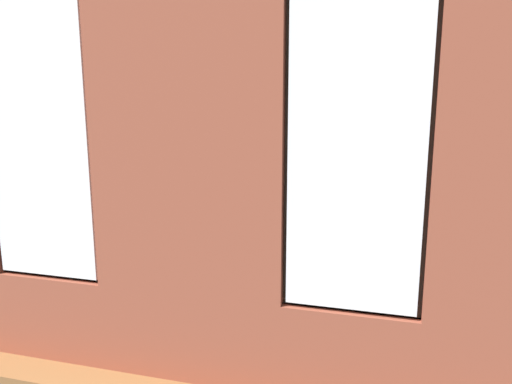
{
  "coord_description": "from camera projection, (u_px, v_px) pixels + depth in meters",
  "views": [
    {
      "loc": [
        -1.38,
        5.86,
        2.12
      ],
      "look_at": [
        0.14,
        0.4,
        0.96
      ],
      "focal_mm": 35.0,
      "sensor_mm": 36.0,
      "label": 1
    }
  ],
  "objects": [
    {
      "name": "media_console",
      "position": [
        95.0,
        221.0,
        7.12
      ],
      "size": [
        1.01,
        0.42,
        0.58
      ],
      "primitive_type": "cube",
      "color": "black",
      "rests_on": "ground_plane"
    },
    {
      "name": "coffee_table",
      "position": [
        249.0,
        221.0,
        6.74
      ],
      "size": [
        1.22,
        0.73,
        0.43
      ],
      "color": "tan",
      "rests_on": "ground_plane"
    },
    {
      "name": "candle_jar",
      "position": [
        275.0,
        212.0,
        6.75
      ],
      "size": [
        0.08,
        0.08,
        0.12
      ],
      "primitive_type": "cylinder",
      "color": "#B7333D",
      "rests_on": "coffee_table"
    },
    {
      "name": "table_plant_small",
      "position": [
        220.0,
        211.0,
        6.71
      ],
      "size": [
        0.1,
        0.1,
        0.18
      ],
      "color": "gray",
      "rests_on": "coffee_table"
    },
    {
      "name": "couch_left",
      "position": [
        486.0,
        271.0,
        5.02
      ],
      "size": [
        0.99,
        2.13,
        0.8
      ],
      "rotation": [
        0.0,
        0.0,
        1.51
      ],
      "color": "black",
      "rests_on": "ground_plane"
    },
    {
      "name": "couch_by_window",
      "position": [
        150.0,
        293.0,
        4.47
      ],
      "size": [
        1.89,
        0.87,
        0.8
      ],
      "color": "black",
      "rests_on": "ground_plane"
    },
    {
      "name": "potted_plant_between_couches",
      "position": [
        306.0,
        253.0,
        4.05
      ],
      "size": [
        1.15,
        1.07,
        1.43
      ],
      "color": "beige",
      "rests_on": "ground_plane"
    },
    {
      "name": "tv_flatscreen",
      "position": [
        92.0,
        174.0,
        6.99
      ],
      "size": [
        1.06,
        0.2,
        0.76
      ],
      "color": "black",
      "rests_on": "media_console"
    },
    {
      "name": "potted_plant_mid_room_small",
      "position": [
        364.0,
        208.0,
        7.0
      ],
      "size": [
        0.44,
        0.44,
        0.71
      ],
      "color": "#9E5638",
      "rests_on": "ground_plane"
    },
    {
      "name": "potted_plant_corner_near_left",
      "position": [
        468.0,
        193.0,
        7.52
      ],
      "size": [
        0.63,
        0.63,
        0.91
      ],
      "color": "beige",
      "rests_on": "ground_plane"
    },
    {
      "name": "papasan_chair",
      "position": [
        247.0,
        193.0,
        8.32
      ],
      "size": [
        1.05,
        1.05,
        0.68
      ],
      "color": "olive",
      "rests_on": "ground_plane"
    },
    {
      "name": "brick_wall_with_windows",
      "position": [
        185.0,
        151.0,
        3.41
      ],
      "size": [
        6.07,
        0.3,
        3.48
      ],
      "color": "brown",
      "rests_on": "ground_plane"
    },
    {
      "name": "potted_plant_near_tv",
      "position": [
        86.0,
        194.0,
        5.93
      ],
      "size": [
        1.14,
        1.27,
        1.34
      ],
      "color": "beige",
      "rests_on": "ground_plane"
    },
    {
      "name": "ground_plane",
      "position": [
        275.0,
        264.0,
        6.32
      ],
      "size": [
        6.67,
        6.19,
        0.1
      ],
      "primitive_type": "cube",
      "color": "brown"
    },
    {
      "name": "white_wall_right",
      "position": [
        52.0,
        120.0,
        6.56
      ],
      "size": [
        0.1,
        5.19,
        3.48
      ],
      "primitive_type": "cube",
      "color": "silver",
      "rests_on": "ground_plane"
    },
    {
      "name": "cup_ceramic",
      "position": [
        240.0,
        212.0,
        6.85
      ],
      "size": [
        0.07,
        0.07,
        0.08
      ],
      "primitive_type": "cylinder",
      "color": "silver",
      "rests_on": "coffee_table"
    },
    {
      "name": "remote_black",
      "position": [
        249.0,
        217.0,
        6.73
      ],
      "size": [
        0.15,
        0.16,
        0.02
      ],
      "primitive_type": "cube",
      "rotation": [
        0.0,
        0.0,
        0.71
      ],
      "color": "black",
      "rests_on": "coffee_table"
    }
  ]
}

